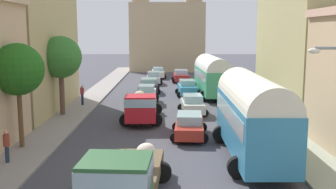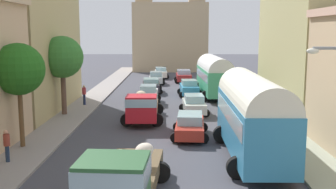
# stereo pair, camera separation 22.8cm
# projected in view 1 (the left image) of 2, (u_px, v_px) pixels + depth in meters

# --- Properties ---
(ground_plane) EXTENTS (154.00, 154.00, 0.00)m
(ground_plane) POSITION_uv_depth(u_px,v_px,m) (168.00, 105.00, 35.38)
(ground_plane) COLOR #42424B
(sidewalk_left) EXTENTS (2.50, 70.00, 0.14)m
(sidewalk_left) POSITION_uv_depth(u_px,v_px,m) (86.00, 104.00, 35.40)
(sidewalk_left) COLOR gray
(sidewalk_left) RESTS_ON ground
(sidewalk_right) EXTENTS (2.50, 70.00, 0.14)m
(sidewalk_right) POSITION_uv_depth(u_px,v_px,m) (251.00, 104.00, 35.34)
(sidewalk_right) COLOR #989E88
(sidewalk_right) RESTS_ON ground
(building_left_2) EXTENTS (4.82, 13.49, 10.77)m
(building_left_2) POSITION_uv_depth(u_px,v_px,m) (33.00, 44.00, 31.83)
(building_left_2) COLOR tan
(building_left_2) RESTS_ON ground
(building_right_2) EXTENTS (4.68, 13.64, 13.81)m
(building_right_2) POSITION_uv_depth(u_px,v_px,m) (306.00, 24.00, 31.04)
(building_right_2) COLOR tan
(building_right_2) RESTS_ON ground
(distant_church) EXTENTS (11.80, 7.74, 18.92)m
(distant_church) POSITION_uv_depth(u_px,v_px,m) (169.00, 32.00, 65.26)
(distant_church) COLOR tan
(distant_church) RESTS_ON ground
(parked_bus_0) EXTENTS (3.30, 9.22, 4.27)m
(parked_bus_0) POSITION_uv_depth(u_px,v_px,m) (254.00, 113.00, 20.20)
(parked_bus_0) COLOR teal
(parked_bus_0) RESTS_ON ground
(parked_bus_1) EXTENTS (3.60, 9.31, 3.98)m
(parked_bus_1) POSITION_uv_depth(u_px,v_px,m) (214.00, 74.00, 39.61)
(parked_bus_1) COLOR #3B9869
(parked_bus_1) RESTS_ON ground
(cargo_truck_0) EXTENTS (3.30, 7.22, 2.50)m
(cargo_truck_0) POSITION_uv_depth(u_px,v_px,m) (126.00, 179.00, 14.11)
(cargo_truck_0) COLOR #2B5A33
(cargo_truck_0) RESTS_ON ground
(cargo_truck_1) EXTENTS (3.00, 6.63, 2.17)m
(cargo_truck_1) POSITION_uv_depth(u_px,v_px,m) (143.00, 106.00, 28.45)
(cargo_truck_1) COLOR red
(cargo_truck_1) RESTS_ON ground
(car_0) EXTENTS (2.18, 3.81, 1.65)m
(car_0) POSITION_uv_depth(u_px,v_px,m) (148.00, 94.00, 35.95)
(car_0) COLOR silver
(car_0) RESTS_ON ground
(car_1) EXTENTS (2.51, 4.29, 1.51)m
(car_1) POSITION_uv_depth(u_px,v_px,m) (150.00, 85.00, 42.16)
(car_1) COLOR #2B262F
(car_1) RESTS_ON ground
(car_2) EXTENTS (2.29, 3.96, 1.53)m
(car_2) POSITION_uv_depth(u_px,v_px,m) (155.00, 78.00, 49.02)
(car_2) COLOR silver
(car_2) RESTS_ON ground
(car_3) EXTENTS (2.32, 4.37, 1.48)m
(car_3) POSITION_uv_depth(u_px,v_px,m) (160.00, 73.00, 55.20)
(car_3) COLOR silver
(car_3) RESTS_ON ground
(car_4) EXTENTS (2.42, 4.40, 1.46)m
(car_4) POSITION_uv_depth(u_px,v_px,m) (191.00, 125.00, 24.56)
(car_4) COLOR #B62D20
(car_4) RESTS_ON ground
(car_5) EXTENTS (2.31, 3.85, 1.52)m
(car_5) POSITION_uv_depth(u_px,v_px,m) (194.00, 104.00, 31.37)
(car_5) COLOR silver
(car_5) RESTS_ON ground
(car_6) EXTENTS (2.36, 3.82, 1.63)m
(car_6) POSITION_uv_depth(u_px,v_px,m) (189.00, 88.00, 39.98)
(car_6) COLOR #3994C1
(car_6) RESTS_ON ground
(car_7) EXTENTS (2.46, 3.75, 1.60)m
(car_7) POSITION_uv_depth(u_px,v_px,m) (183.00, 76.00, 50.51)
(car_7) COLOR #A82526
(car_7) RESTS_ON ground
(pedestrian_0) EXTENTS (0.42, 0.42, 1.73)m
(pedestrian_0) POSITION_uv_depth(u_px,v_px,m) (8.00, 145.00, 19.39)
(pedestrian_0) COLOR #23324A
(pedestrian_0) RESTS_ON ground
(pedestrian_1) EXTENTS (0.44, 0.44, 1.84)m
(pedestrian_1) POSITION_uv_depth(u_px,v_px,m) (84.00, 94.00, 34.44)
(pedestrian_1) COLOR #1C2649
(pedestrian_1) RESTS_ON ground
(roadside_tree_1) EXTENTS (2.81, 2.81, 5.81)m
(roadside_tree_1) POSITION_uv_depth(u_px,v_px,m) (19.00, 70.00, 21.48)
(roadside_tree_1) COLOR brown
(roadside_tree_1) RESTS_ON ground
(roadside_tree_2) EXTENTS (3.15, 3.15, 6.07)m
(roadside_tree_2) POSITION_uv_depth(u_px,v_px,m) (62.00, 58.00, 30.03)
(roadside_tree_2) COLOR brown
(roadside_tree_2) RESTS_ON ground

